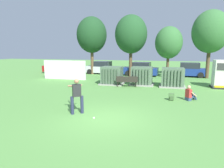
% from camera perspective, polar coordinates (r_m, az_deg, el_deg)
% --- Properties ---
extents(ground_plane, '(96.00, 96.00, 0.00)m').
position_cam_1_polar(ground_plane, '(9.15, -1.92, -10.07)').
color(ground_plane, '#5B9947').
extents(fence_panel, '(4.80, 0.12, 2.00)m').
position_cam_1_polar(fence_panel, '(21.44, -13.61, 4.00)').
color(fence_panel, white).
rests_on(fence_panel, ground).
extents(transformer_west, '(2.10, 1.70, 1.62)m').
position_cam_1_polar(transformer_west, '(17.77, 0.00, 2.40)').
color(transformer_west, '#9E9B93').
rests_on(transformer_west, ground).
extents(transformer_mid_west, '(2.10, 1.70, 1.62)m').
position_cam_1_polar(transformer_mid_west, '(17.64, 8.65, 2.23)').
color(transformer_mid_west, '#9E9B93').
rests_on(transformer_mid_west, ground).
extents(transformer_mid_east, '(2.10, 1.70, 1.62)m').
position_cam_1_polar(transformer_mid_east, '(17.32, 17.16, 1.76)').
color(transformer_mid_east, '#9E9B93').
rests_on(transformer_mid_east, ground).
extents(generator_enclosure, '(1.60, 1.40, 2.30)m').
position_cam_1_polar(generator_enclosure, '(18.42, 29.44, 2.47)').
color(generator_enclosure, '#262626').
rests_on(generator_enclosure, ground).
extents(park_bench, '(1.84, 0.66, 0.92)m').
position_cam_1_polar(park_bench, '(16.63, 4.34, 0.97)').
color(park_bench, '#2D2823').
rests_on(park_bench, ground).
extents(batter, '(1.16, 1.44, 1.74)m').
position_cam_1_polar(batter, '(9.79, -10.24, -2.93)').
color(batter, '#282D4C').
rests_on(batter, ground).
extents(sports_ball, '(0.09, 0.09, 0.09)m').
position_cam_1_polar(sports_ball, '(9.15, -5.28, -9.81)').
color(sports_ball, white).
rests_on(sports_ball, ground).
extents(seated_spectator, '(0.77, 0.69, 0.96)m').
position_cam_1_polar(seated_spectator, '(13.17, 21.63, -2.83)').
color(seated_spectator, '#384C75').
rests_on(seated_spectator, ground).
extents(backpack, '(0.33, 0.28, 0.44)m').
position_cam_1_polar(backpack, '(12.82, 16.88, -3.63)').
color(backpack, '#4C723F').
rests_on(backpack, ground).
extents(tree_left, '(3.74, 3.74, 7.15)m').
position_cam_1_polar(tree_left, '(25.38, -5.90, 13.94)').
color(tree_left, brown).
rests_on(tree_left, ground).
extents(tree_center_left, '(3.68, 3.68, 7.03)m').
position_cam_1_polar(tree_center_left, '(23.27, 5.53, 14.11)').
color(tree_center_left, brown).
rests_on(tree_center_left, ground).
extents(tree_center_right, '(2.94, 2.94, 5.62)m').
position_cam_1_polar(tree_center_right, '(22.83, 16.13, 11.43)').
color(tree_center_right, brown).
rests_on(tree_center_right, ground).
extents(tree_right, '(3.80, 3.80, 7.26)m').
position_cam_1_polar(tree_right, '(23.95, 26.68, 13.38)').
color(tree_right, brown).
rests_on(tree_right, ground).
extents(parked_car_leftmost, '(4.21, 1.93, 1.62)m').
position_cam_1_polar(parked_car_leftmost, '(27.62, -15.03, 4.71)').
color(parked_car_leftmost, maroon).
rests_on(parked_car_leftmost, ground).
extents(parked_car_left_of_center, '(4.34, 2.22, 1.62)m').
position_cam_1_polar(parked_car_left_of_center, '(25.70, -3.03, 4.67)').
color(parked_car_left_of_center, silver).
rests_on(parked_car_left_of_center, ground).
extents(parked_car_right_of_center, '(4.33, 2.19, 1.62)m').
position_cam_1_polar(parked_car_right_of_center, '(24.11, 8.24, 4.22)').
color(parked_car_right_of_center, navy).
rests_on(parked_car_right_of_center, ground).
extents(parked_car_rightmost, '(4.30, 2.13, 1.62)m').
position_cam_1_polar(parked_car_rightmost, '(24.61, 21.30, 3.76)').
color(parked_car_rightmost, navy).
rests_on(parked_car_rightmost, ground).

